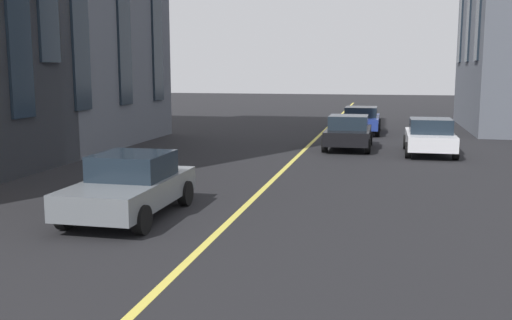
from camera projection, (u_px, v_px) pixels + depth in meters
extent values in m
cube|color=#D8C64C|center=(285.00, 169.00, 19.22)|extent=(80.00, 0.16, 0.01)
cube|color=navy|center=(361.00, 122.00, 30.03)|extent=(4.40, 1.80, 0.55)
cube|color=#19232D|center=(361.00, 112.00, 29.74)|extent=(1.85, 1.58, 0.50)
cylinder|color=black|center=(346.00, 124.00, 31.66)|extent=(0.64, 0.22, 0.64)
cylinder|color=black|center=(378.00, 125.00, 31.29)|extent=(0.64, 0.22, 0.64)
cylinder|color=black|center=(342.00, 129.00, 28.86)|extent=(0.64, 0.22, 0.64)
cylinder|color=black|center=(377.00, 130.00, 28.49)|extent=(0.64, 0.22, 0.64)
cube|color=black|center=(348.00, 135.00, 24.02)|extent=(3.90, 1.75, 0.55)
cube|color=#19232D|center=(348.00, 122.00, 23.75)|extent=(1.64, 1.54, 0.55)
cylinder|color=black|center=(331.00, 138.00, 25.48)|extent=(0.60, 0.21, 0.60)
cylinder|color=black|center=(370.00, 139.00, 25.12)|extent=(0.60, 0.21, 0.60)
cylinder|color=black|center=(325.00, 145.00, 23.00)|extent=(0.60, 0.21, 0.60)
cylinder|color=black|center=(368.00, 146.00, 22.64)|extent=(0.60, 0.21, 0.60)
cube|color=silver|center=(430.00, 139.00, 22.50)|extent=(3.90, 1.75, 0.55)
cube|color=#19232D|center=(431.00, 126.00, 22.22)|extent=(1.64, 1.54, 0.55)
cylinder|color=black|center=(406.00, 142.00, 23.96)|extent=(0.60, 0.21, 0.60)
cylinder|color=black|center=(449.00, 143.00, 23.60)|extent=(0.60, 0.21, 0.60)
cylinder|color=black|center=(408.00, 150.00, 21.48)|extent=(0.60, 0.21, 0.60)
cylinder|color=black|center=(456.00, 152.00, 21.12)|extent=(0.60, 0.21, 0.60)
cube|color=slate|center=(130.00, 191.00, 12.89)|extent=(3.90, 1.75, 0.55)
cube|color=#19232D|center=(133.00, 165.00, 12.99)|extent=(1.64, 1.54, 0.55)
cylinder|color=black|center=(142.00, 220.00, 11.51)|extent=(0.60, 0.21, 0.60)
cylinder|color=black|center=(65.00, 215.00, 11.87)|extent=(0.60, 0.21, 0.60)
cylinder|color=black|center=(185.00, 193.00, 13.99)|extent=(0.60, 0.21, 0.60)
cylinder|color=black|center=(121.00, 190.00, 14.36)|extent=(0.60, 0.21, 0.60)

